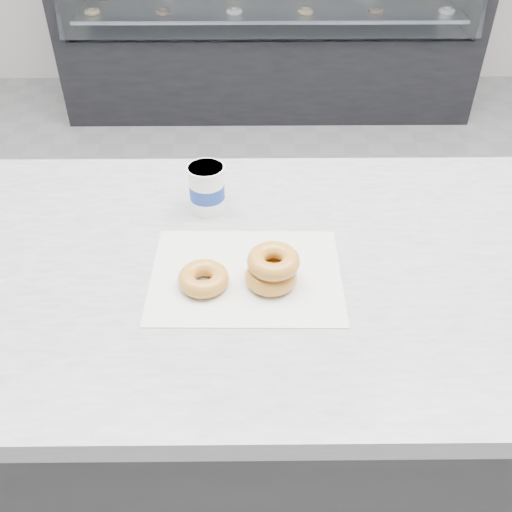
% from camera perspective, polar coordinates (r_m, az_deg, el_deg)
% --- Properties ---
extents(ground, '(5.00, 5.00, 0.00)m').
position_cam_1_polar(ground, '(2.12, 2.64, -8.81)').
color(ground, gray).
rests_on(ground, ground).
extents(counter, '(3.06, 0.76, 0.90)m').
position_cam_1_polar(counter, '(1.39, 4.34, -14.85)').
color(counter, '#333335').
rests_on(counter, ground).
extents(display_case, '(2.40, 0.74, 1.25)m').
position_cam_1_polar(display_case, '(3.69, 1.29, 22.32)').
color(display_case, black).
rests_on(display_case, ground).
extents(wax_paper, '(0.34, 0.26, 0.00)m').
position_cam_1_polar(wax_paper, '(1.02, -1.00, -1.92)').
color(wax_paper, silver).
rests_on(wax_paper, counter).
extents(donut_single, '(0.11, 0.11, 0.03)m').
position_cam_1_polar(donut_single, '(0.99, -5.28, -2.26)').
color(donut_single, orange).
rests_on(donut_single, wax_paper).
extents(donut_stack, '(0.11, 0.11, 0.06)m').
position_cam_1_polar(donut_stack, '(0.99, 1.63, -1.28)').
color(donut_stack, orange).
rests_on(donut_stack, wax_paper).
extents(coffee_cup, '(0.09, 0.09, 0.10)m').
position_cam_1_polar(coffee_cup, '(1.16, -4.93, 6.75)').
color(coffee_cup, white).
rests_on(coffee_cup, counter).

